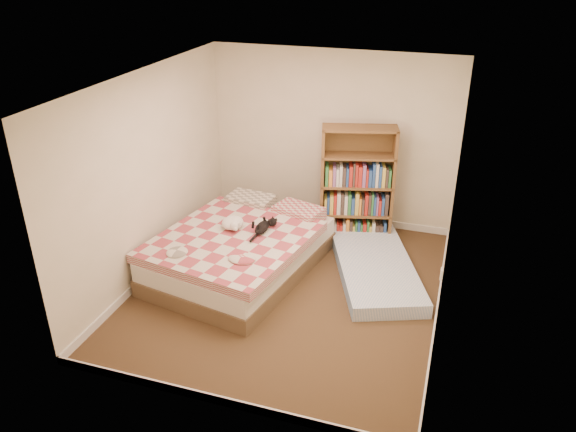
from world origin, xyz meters
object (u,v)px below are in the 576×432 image
(bookshelf, at_px, (356,200))
(bed, at_px, (242,249))
(black_cat, at_px, (263,226))
(white_dog, at_px, (233,223))
(floor_mattress, at_px, (375,267))

(bookshelf, bearing_deg, bed, -148.44)
(bed, bearing_deg, black_cat, 26.84)
(black_cat, bearing_deg, bookshelf, 78.00)
(white_dog, bearing_deg, floor_mattress, 20.99)
(floor_mattress, bearing_deg, white_dog, 170.90)
(bookshelf, height_order, floor_mattress, bookshelf)
(bed, bearing_deg, white_dog, -175.44)
(floor_mattress, xyz_separation_m, black_cat, (-1.37, -0.31, 0.51))
(bed, distance_m, white_dog, 0.36)
(bookshelf, xyz_separation_m, white_dog, (-1.31, -1.23, 0.03))
(bed, relative_size, bookshelf, 1.55)
(bookshelf, relative_size, black_cat, 2.87)
(floor_mattress, bearing_deg, bookshelf, 96.03)
(bed, xyz_separation_m, white_dog, (-0.11, 0.01, 0.34))
(bookshelf, distance_m, white_dog, 1.79)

